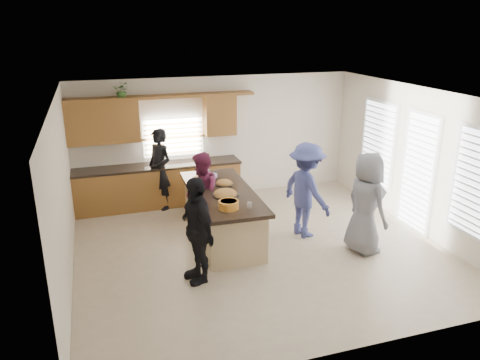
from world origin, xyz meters
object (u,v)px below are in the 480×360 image
object	(u,v)px
island	(222,215)
woman_right_back	(306,190)
salad_bowl	(229,204)
woman_left_mid	(202,194)
woman_left_front	(197,230)
woman_right_front	(366,203)
woman_left_back	(160,169)

from	to	relation	value
island	woman_right_back	bearing A→B (deg)	-11.70
island	salad_bowl	distance (m)	1.06
island	woman_left_mid	world-z (taller)	woman_left_mid
woman_left_front	woman_right_front	bearing A→B (deg)	79.68
woman_left_mid	salad_bowl	bearing A→B (deg)	23.97
woman_left_front	woman_right_front	xyz separation A→B (m)	(3.05, 0.06, 0.05)
woman_left_back	woman_left_mid	world-z (taller)	woman_left_back
salad_bowl	woman_right_front	bearing A→B (deg)	-10.27
woman_left_back	island	bearing A→B (deg)	-6.50
woman_left_back	woman_right_front	world-z (taller)	woman_right_front
island	woman_right_front	xyz separation A→B (m)	(2.26, -1.31, 0.47)
woman_left_mid	woman_left_front	distance (m)	1.76
island	woman_left_mid	xyz separation A→B (m)	(-0.31, 0.32, 0.36)
island	woman_right_back	xyz separation A→B (m)	(1.56, -0.37, 0.47)
woman_left_front	woman_right_back	xyz separation A→B (m)	(2.34, 1.00, 0.05)
island	salad_bowl	world-z (taller)	salad_bowl
woman_left_front	woman_right_back	size ratio (longest dim) A/B	0.94
salad_bowl	woman_left_back	distance (m)	2.85
woman_left_front	salad_bowl	bearing A→B (deg)	115.27
woman_left_mid	woman_right_back	bearing A→B (deg)	84.84
island	woman_left_back	distance (m)	2.11
island	woman_right_front	size ratio (longest dim) A/B	1.48
woman_right_front	salad_bowl	bearing A→B (deg)	71.48
woman_right_back	woman_right_front	xyz separation A→B (m)	(0.71, -0.94, 0.00)
woman_left_mid	woman_left_back	bearing A→B (deg)	-144.37
woman_left_mid	woman_right_back	world-z (taller)	woman_right_back
woman_left_back	woman_right_front	xyz separation A→B (m)	(3.15, -3.18, 0.03)
island	woman_right_back	size ratio (longest dim) A/B	1.48
salad_bowl	woman_left_mid	bearing A→B (deg)	98.76
island	woman_left_front	size ratio (longest dim) A/B	1.57
woman_left_mid	woman_left_front	size ratio (longest dim) A/B	0.93
island	salad_bowl	bearing A→B (deg)	-96.37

